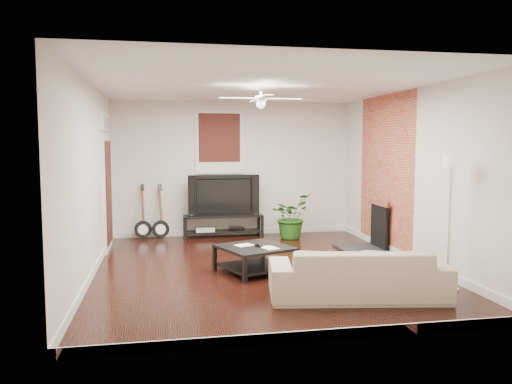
# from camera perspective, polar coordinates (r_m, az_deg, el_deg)

# --- Properties ---
(room) EXTENTS (5.01, 6.01, 2.81)m
(room) POSITION_cam_1_polar(r_m,az_deg,el_deg) (7.74, 0.54, 1.57)
(room) COLOR black
(room) RESTS_ON ground
(brick_accent) EXTENTS (0.02, 2.20, 2.80)m
(brick_accent) POSITION_cam_1_polar(r_m,az_deg,el_deg) (9.47, 14.31, 2.10)
(brick_accent) COLOR #B24A39
(brick_accent) RESTS_ON floor
(fireplace) EXTENTS (0.80, 1.10, 0.92)m
(fireplace) POSITION_cam_1_polar(r_m,az_deg,el_deg) (9.45, 12.58, -3.60)
(fireplace) COLOR black
(fireplace) RESTS_ON floor
(window_back) EXTENTS (1.00, 0.06, 1.30)m
(window_back) POSITION_cam_1_polar(r_m,az_deg,el_deg) (10.62, -4.13, 5.57)
(window_back) COLOR #3B1310
(window_back) RESTS_ON wall_back
(door_left) EXTENTS (0.08, 1.00, 2.50)m
(door_left) POSITION_cam_1_polar(r_m,az_deg,el_deg) (9.56, -16.36, 1.18)
(door_left) COLOR white
(door_left) RESTS_ON wall_left
(tv_stand) EXTENTS (1.63, 0.43, 0.46)m
(tv_stand) POSITION_cam_1_polar(r_m,az_deg,el_deg) (10.57, -3.69, -3.80)
(tv_stand) COLOR black
(tv_stand) RESTS_ON floor
(tv) EXTENTS (1.46, 0.19, 0.84)m
(tv) POSITION_cam_1_polar(r_m,az_deg,el_deg) (10.51, -3.73, -0.30)
(tv) COLOR black
(tv) RESTS_ON tv_stand
(coffee_table) EXTENTS (1.23, 1.23, 0.40)m
(coffee_table) POSITION_cam_1_polar(r_m,az_deg,el_deg) (7.66, -0.14, -7.57)
(coffee_table) COLOR black
(coffee_table) RESTS_ON floor
(sofa) EXTENTS (2.29, 1.20, 0.64)m
(sofa) POSITION_cam_1_polar(r_m,az_deg,el_deg) (6.53, 11.34, -8.88)
(sofa) COLOR tan
(sofa) RESTS_ON floor
(floor_lamp) EXTENTS (0.34, 0.34, 1.78)m
(floor_lamp) POSITION_cam_1_polar(r_m,az_deg,el_deg) (7.09, 20.94, -3.29)
(floor_lamp) COLOR white
(floor_lamp) RESTS_ON floor
(potted_plant) EXTENTS (1.08, 1.08, 0.91)m
(potted_plant) POSITION_cam_1_polar(r_m,az_deg,el_deg) (10.35, 3.90, -2.72)
(potted_plant) COLOR #235D1A
(potted_plant) RESTS_ON floor
(guitar_left) EXTENTS (0.38, 0.30, 1.13)m
(guitar_left) POSITION_cam_1_polar(r_m,az_deg,el_deg) (10.43, -12.62, -2.17)
(guitar_left) COLOR black
(guitar_left) RESTS_ON floor
(guitar_right) EXTENTS (0.40, 0.33, 1.13)m
(guitar_right) POSITION_cam_1_polar(r_m,az_deg,el_deg) (10.39, -10.70, -2.16)
(guitar_right) COLOR black
(guitar_right) RESTS_ON floor
(ceiling_fan) EXTENTS (1.24, 1.24, 0.32)m
(ceiling_fan) POSITION_cam_1_polar(r_m,az_deg,el_deg) (7.75, 0.55, 10.45)
(ceiling_fan) COLOR white
(ceiling_fan) RESTS_ON ceiling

